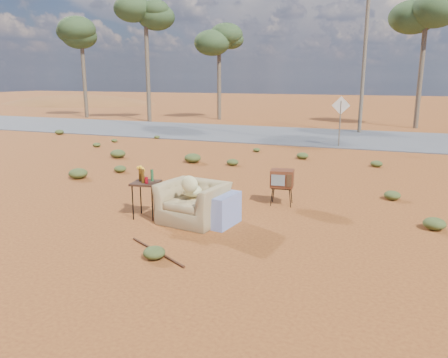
% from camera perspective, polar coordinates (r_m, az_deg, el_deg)
% --- Properties ---
extents(ground, '(140.00, 140.00, 0.00)m').
position_cam_1_polar(ground, '(8.79, -3.99, -6.80)').
color(ground, '#94521D').
rests_on(ground, ground).
extents(highway, '(140.00, 7.00, 0.04)m').
position_cam_1_polar(highway, '(22.96, 11.81, 5.47)').
color(highway, '#565659').
rests_on(highway, ground).
extents(dirt_mound, '(26.00, 18.00, 2.00)m').
position_cam_1_polar(dirt_mound, '(53.40, -18.49, 9.32)').
color(dirt_mound, brown).
rests_on(dirt_mound, ground).
extents(armchair, '(1.65, 1.03, 1.13)m').
position_cam_1_polar(armchair, '(9.14, -3.39, -2.52)').
color(armchair, '#977F52').
rests_on(armchair, ground).
extents(tv_unit, '(0.58, 0.49, 0.86)m').
position_cam_1_polar(tv_unit, '(10.45, 7.60, -0.00)').
color(tv_unit, black).
rests_on(tv_unit, ground).
extents(side_table, '(0.63, 0.63, 1.11)m').
position_cam_1_polar(side_table, '(9.58, -10.34, -0.18)').
color(side_table, '#321C12').
rests_on(side_table, ground).
extents(rusty_bar, '(1.46, 0.84, 0.04)m').
position_cam_1_polar(rusty_bar, '(7.82, -8.74, -9.36)').
color(rusty_bar, '#462312').
rests_on(rusty_bar, ground).
extents(road_sign, '(0.78, 0.06, 2.19)m').
position_cam_1_polar(road_sign, '(19.65, 14.97, 8.39)').
color(road_sign, brown).
rests_on(road_sign, ground).
extents(eucalyptus_far_left, '(3.20, 3.20, 7.10)m').
position_cam_1_polar(eucalyptus_far_left, '(35.01, -18.15, 17.40)').
color(eucalyptus_far_left, brown).
rests_on(eucalyptus_far_left, ground).
extents(eucalyptus_left, '(3.20, 3.20, 8.10)m').
position_cam_1_polar(eucalyptus_left, '(30.93, -10.22, 20.29)').
color(eucalyptus_left, brown).
rests_on(eucalyptus_left, ground).
extents(eucalyptus_near_left, '(3.20, 3.20, 6.60)m').
position_cam_1_polar(eucalyptus_near_left, '(31.74, -0.65, 17.63)').
color(eucalyptus_near_left, brown).
rests_on(eucalyptus_near_left, ground).
extents(eucalyptus_center, '(3.20, 3.20, 7.60)m').
position_cam_1_polar(eucalyptus_center, '(28.74, 24.95, 18.90)').
color(eucalyptus_center, brown).
rests_on(eucalyptus_center, ground).
extents(utility_pole_center, '(1.40, 0.20, 8.00)m').
position_cam_1_polar(utility_pole_center, '(25.06, 17.89, 15.22)').
color(utility_pole_center, brown).
rests_on(utility_pole_center, ground).
extents(scrub_patch, '(17.49, 8.07, 0.33)m').
position_cam_1_polar(scrub_patch, '(12.97, 0.77, 0.47)').
color(scrub_patch, '#414E22').
rests_on(scrub_patch, ground).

